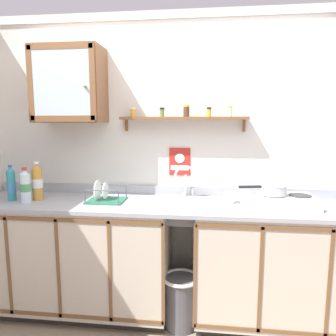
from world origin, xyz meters
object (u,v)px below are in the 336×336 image
Objects in this scene: sink at (188,205)px; trash_bin at (181,300)px; dish_rack at (105,197)px; warning_sign at (180,162)px; bottle_detergent_teal_0 at (11,185)px; wall_cabinet at (69,85)px; hot_plate_stove at (287,201)px; saucepan at (273,189)px; mug at (230,197)px; bottle_juice_amber_1 at (37,182)px; bottle_water_clear_2 at (25,186)px.

sink is 0.74m from trash_bin.
warning_sign is (0.59, 0.30, 0.26)m from dish_rack.
dish_rack is at bearing -176.73° from sink.
wall_cabinet is (0.44, 0.21, 0.82)m from bottle_detergent_teal_0.
sink is at bearing -70.67° from warning_sign.
bottle_detergent_teal_0 is 0.71× the size of trash_bin.
warning_sign is (0.92, 0.15, -0.65)m from wall_cabinet.
hot_plate_stove is 1.01× the size of trash_bin.
sink is 1.15× the size of hot_plate_stove.
hot_plate_stove is at bearing -4.33° from wall_cabinet.
warning_sign is 0.58× the size of trash_bin.
dish_rack is (-0.68, -0.04, 0.06)m from sink.
saucepan is 0.33m from mug.
bottle_juice_amber_1 reaches higher than saucepan.
bottle_detergent_teal_0 is (-2.22, -0.08, 0.09)m from hot_plate_stove.
bottle_juice_amber_1 is (-1.91, -0.06, 0.02)m from saucepan.
trash_bin is at bearing -165.96° from saucepan.
sink reaches higher than mug.
wall_cabinet is at bearing -170.52° from warning_sign.
sink is at bearing -6.11° from wall_cabinet.
bottle_juice_amber_1 is at bearing -179.12° from hot_plate_stove.
wall_cabinet is (-1.67, 0.11, 0.82)m from saucepan.
dish_rack is 1.02m from mug.
hot_plate_stove is 2.02m from bottle_juice_amber_1.
warning_sign is (-0.75, 0.26, 0.17)m from saucepan.
saucepan is 0.61× the size of wall_cabinet.
warning_sign reaches higher than hot_plate_stove.
bottle_water_clear_2 is at bearing -173.60° from sink.
bottle_detergent_teal_0 is at bearing -175.15° from dish_rack.
sink is at bearing -175.78° from mug.
bottle_water_clear_2 is 0.64m from dish_rack.
sink is 1.51× the size of bottle_juice_amber_1.
bottle_water_clear_2 is at bearing -176.68° from hot_plate_stove.
sink is 1.46m from bottle_detergent_teal_0.
bottle_water_clear_2 is 0.91m from wall_cabinet.
warning_sign is (-0.43, 0.24, 0.25)m from mug.
dish_rack is at bearing -178.42° from saucepan.
sink is 1.64× the size of dish_rack.
sink is 0.34m from mug.
wall_cabinet reaches higher than bottle_detergent_teal_0.
saucepan is 2.11m from bottle_detergent_teal_0.
hot_plate_stove reaches higher than trash_bin.
hot_plate_stove is at bearing -13.02° from saucepan.
bottle_juice_amber_1 reaches higher than dish_rack.
sink is at bearing 6.40° from bottle_water_clear_2.
hot_plate_stove is at bearing -6.80° from mug.
bottle_water_clear_2 is at bearing -175.80° from saucepan.
mug is at bearing -3.54° from wall_cabinet.
wall_cabinet is (0.30, 0.25, 0.82)m from bottle_water_clear_2.
wall_cabinet is at bearing 173.89° from sink.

